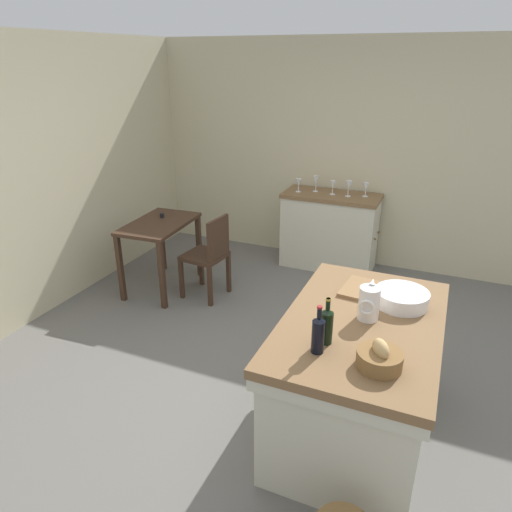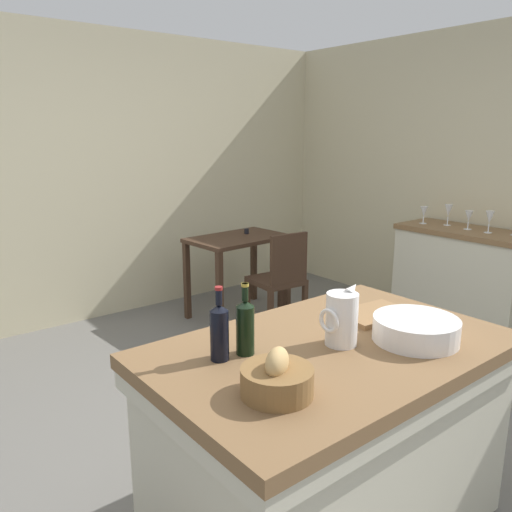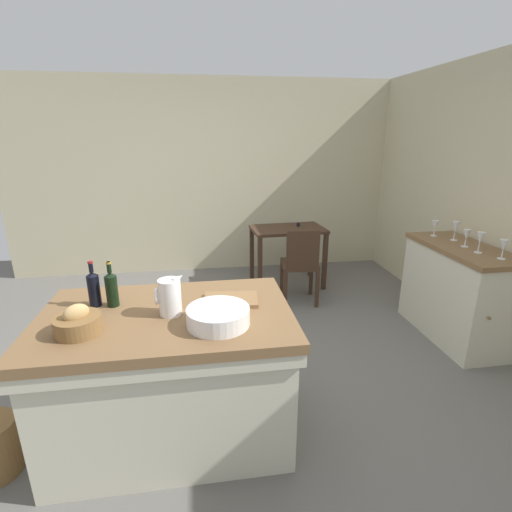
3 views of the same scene
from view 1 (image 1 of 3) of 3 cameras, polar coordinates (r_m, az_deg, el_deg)
ground_plane at (r=3.88m, az=3.17°, el=-14.52°), size 6.76×6.76×0.00m
wall_back at (r=4.75m, az=-27.57°, el=7.57°), size 5.32×0.12×2.60m
wall_right at (r=5.69m, az=12.78°, el=11.83°), size 0.12×5.20×2.60m
island_table at (r=3.21m, az=12.33°, el=-13.80°), size 1.49×0.95×0.87m
side_cabinet at (r=5.64m, az=8.99°, el=3.09°), size 0.52×1.13×0.91m
writing_desk at (r=5.07m, az=-11.72°, el=2.73°), size 0.93×0.61×0.81m
wooden_chair at (r=4.85m, az=-5.79°, el=0.22°), size 0.44×0.44×0.90m
pitcher at (r=2.96m, az=13.69°, el=-5.63°), size 0.17×0.13×0.26m
wash_bowl at (r=3.21m, az=17.42°, el=-4.92°), size 0.35×0.35×0.10m
bread_basket at (r=2.57m, az=14.92°, el=-12.00°), size 0.24×0.24×0.16m
cutting_board at (r=3.34m, az=12.63°, el=-3.94°), size 0.36×0.26×0.02m
wine_bottle_dark at (r=2.68m, az=8.67°, el=-8.36°), size 0.07×0.07×0.29m
wine_bottle_amber at (r=2.59m, az=7.63°, el=-9.43°), size 0.07×0.07×0.29m
wine_glass_far_left at (r=5.45m, az=13.35°, el=8.24°), size 0.07×0.07×0.16m
wine_glass_left at (r=5.42m, az=11.30°, el=8.45°), size 0.07×0.07×0.18m
wine_glass_middle at (r=5.47m, az=9.42°, el=8.58°), size 0.07×0.07×0.16m
wine_glass_right at (r=5.56m, az=7.37°, el=9.12°), size 0.07×0.07×0.19m
wine_glass_far_right at (r=5.53m, az=5.24°, el=8.92°), size 0.07×0.07×0.15m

